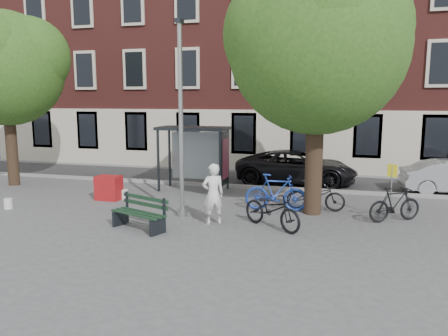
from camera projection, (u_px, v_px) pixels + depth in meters
ground at (182, 217)px, 14.01m from camera, size 90.00×90.00×0.00m
road at (235, 179)px, 20.68m from camera, size 40.00×4.00×0.01m
curb_near at (223, 185)px, 18.77m from camera, size 40.00×0.25×0.12m
curb_far at (244, 171)px, 22.58m from camera, size 40.00×0.25×0.12m
building_row at (260, 42)px, 25.30m from camera, size 30.00×8.00×14.00m
lamppost at (181, 130)px, 13.57m from camera, size 0.28×0.35×6.11m
tree_right at (318, 37)px, 13.41m from camera, size 5.76×5.60×8.20m
tree_left at (4, 63)px, 18.28m from camera, size 5.18×4.86×7.40m
bus_shelter at (203, 144)px, 17.78m from camera, size 2.85×1.45×2.62m
painter at (213, 194)px, 13.03m from camera, size 0.81×0.74×1.85m
bench at (140, 215)px, 12.59m from camera, size 1.89×1.18×0.93m
bike_a at (316, 195)px, 14.73m from camera, size 1.95×0.69×1.02m
bike_b at (276, 192)px, 14.67m from camera, size 2.12×0.72×1.25m
bike_c at (272, 209)px, 12.67m from camera, size 2.19×1.83×1.13m
bike_d at (395, 204)px, 13.37m from camera, size 1.81×1.37×1.08m
car_dark at (296, 167)px, 19.46m from camera, size 5.30×2.46×1.47m
red_stand at (109, 188)px, 16.30m from camera, size 0.92×0.63×0.90m
bucket_a at (8, 204)px, 14.97m from camera, size 0.36×0.36×0.36m
bucket_b at (125, 194)px, 16.47m from camera, size 0.36×0.36×0.36m
bucket_c at (121, 193)px, 16.59m from camera, size 0.36×0.36×0.36m
notice_sign at (392, 181)px, 13.49m from camera, size 0.29×0.15×1.75m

